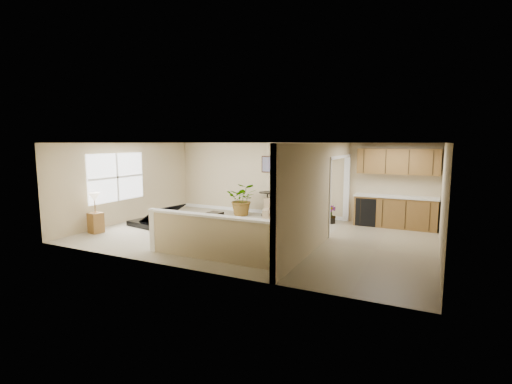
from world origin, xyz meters
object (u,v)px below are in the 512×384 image
at_px(piano, 161,205).
at_px(palm_plant, 242,200).
at_px(loveseat, 287,210).
at_px(accent_table, 267,200).
at_px(piano_bench, 211,223).
at_px(lamp_stand, 95,216).
at_px(small_plant, 331,216).

bearing_deg(piano, palm_plant, 65.53).
relative_size(loveseat, accent_table, 2.19).
bearing_deg(piano_bench, loveseat, 59.80).
xyz_separation_m(piano_bench, accent_table, (0.50, 2.81, 0.27)).
relative_size(loveseat, lamp_stand, 1.60).
distance_m(piano_bench, loveseat, 2.76).
relative_size(piano_bench, loveseat, 0.43).
height_order(loveseat, accent_table, loveseat).
xyz_separation_m(accent_table, lamp_stand, (-3.32, -4.31, -0.05)).
bearing_deg(loveseat, piano_bench, -140.69).
distance_m(piano_bench, small_plant, 3.78).
distance_m(piano, loveseat, 3.99).
xyz_separation_m(piano_bench, small_plant, (2.77, 2.57, -0.03)).
bearing_deg(lamp_stand, loveseat, 42.75).
distance_m(small_plant, lamp_stand, 6.92).
relative_size(small_plant, lamp_stand, 0.49).
distance_m(piano, palm_plant, 2.84).
bearing_deg(small_plant, piano, -152.71).
bearing_deg(piano, piano_bench, 5.55).
bearing_deg(palm_plant, piano, -124.71).
bearing_deg(accent_table, loveseat, -25.19).
bearing_deg(loveseat, small_plant, -12.75).
relative_size(piano, small_plant, 3.52).
distance_m(loveseat, palm_plant, 1.71).
xyz_separation_m(piano_bench, lamp_stand, (-2.82, -1.50, 0.22)).
bearing_deg(palm_plant, lamp_stand, -122.25).
bearing_deg(piano, small_plant, 37.53).
height_order(small_plant, lamp_stand, lamp_stand).
height_order(accent_table, palm_plant, palm_plant).
height_order(piano_bench, small_plant, small_plant).
bearing_deg(small_plant, accent_table, 174.20).
bearing_deg(lamp_stand, palm_plant, 57.75).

